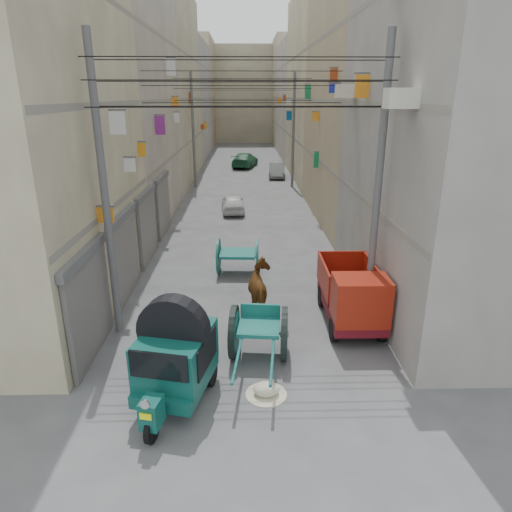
{
  "coord_description": "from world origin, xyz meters",
  "views": [
    {
      "loc": [
        0.08,
        -5.88,
        6.47
      ],
      "look_at": [
        0.38,
        6.5,
        2.09
      ],
      "focal_mm": 32.0,
      "sensor_mm": 36.0,
      "label": 1
    }
  ],
  "objects_px": {
    "distant_car_grey": "(277,170)",
    "distant_car_green": "(245,160)",
    "tonga_cart": "(259,332)",
    "second_cart": "(238,255)",
    "mini_truck": "(353,300)",
    "auto_rickshaw": "(175,355)",
    "distant_car_white": "(233,203)",
    "feed_sack": "(266,389)",
    "horse": "(263,290)"
  },
  "relations": [
    {
      "from": "distant_car_grey",
      "to": "distant_car_green",
      "type": "bearing_deg",
      "value": 118.62
    },
    {
      "from": "tonga_cart",
      "to": "second_cart",
      "type": "relative_size",
      "value": 1.99
    },
    {
      "from": "mini_truck",
      "to": "distant_car_green",
      "type": "distance_m",
      "value": 32.1
    },
    {
      "from": "auto_rickshaw",
      "to": "distant_car_grey",
      "type": "bearing_deg",
      "value": 94.82
    },
    {
      "from": "tonga_cart",
      "to": "distant_car_grey",
      "type": "relative_size",
      "value": 0.88
    },
    {
      "from": "auto_rickshaw",
      "to": "distant_car_white",
      "type": "relative_size",
      "value": 0.89
    },
    {
      "from": "mini_truck",
      "to": "distant_car_grey",
      "type": "height_order",
      "value": "mini_truck"
    },
    {
      "from": "second_cart",
      "to": "distant_car_white",
      "type": "bearing_deg",
      "value": 95.31
    },
    {
      "from": "auto_rickshaw",
      "to": "mini_truck",
      "type": "distance_m",
      "value": 5.64
    },
    {
      "from": "tonga_cart",
      "to": "distant_car_green",
      "type": "height_order",
      "value": "tonga_cart"
    },
    {
      "from": "distant_car_green",
      "to": "auto_rickshaw",
      "type": "bearing_deg",
      "value": 99.44
    },
    {
      "from": "second_cart",
      "to": "distant_car_green",
      "type": "bearing_deg",
      "value": 92.22
    },
    {
      "from": "tonga_cart",
      "to": "distant_car_white",
      "type": "bearing_deg",
      "value": 99.54
    },
    {
      "from": "auto_rickshaw",
      "to": "distant_car_white",
      "type": "xyz_separation_m",
      "value": [
        0.84,
        17.37,
        -0.59
      ]
    },
    {
      "from": "auto_rickshaw",
      "to": "distant_car_green",
      "type": "bearing_deg",
      "value": 100.46
    },
    {
      "from": "feed_sack",
      "to": "distant_car_grey",
      "type": "relative_size",
      "value": 0.16
    },
    {
      "from": "mini_truck",
      "to": "distant_car_white",
      "type": "height_order",
      "value": "mini_truck"
    },
    {
      "from": "distant_car_white",
      "to": "horse",
      "type": "bearing_deg",
      "value": 91.13
    },
    {
      "from": "auto_rickshaw",
      "to": "distant_car_green",
      "type": "height_order",
      "value": "auto_rickshaw"
    },
    {
      "from": "horse",
      "to": "distant_car_grey",
      "type": "height_order",
      "value": "horse"
    },
    {
      "from": "horse",
      "to": "distant_car_white",
      "type": "height_order",
      "value": "horse"
    },
    {
      "from": "auto_rickshaw",
      "to": "horse",
      "type": "height_order",
      "value": "auto_rickshaw"
    },
    {
      "from": "mini_truck",
      "to": "horse",
      "type": "xyz_separation_m",
      "value": [
        -2.58,
        1.02,
        -0.11
      ]
    },
    {
      "from": "feed_sack",
      "to": "distant_car_white",
      "type": "relative_size",
      "value": 0.19
    },
    {
      "from": "mini_truck",
      "to": "distant_car_green",
      "type": "xyz_separation_m",
      "value": [
        -3.08,
        31.95,
        -0.24
      ]
    },
    {
      "from": "tonga_cart",
      "to": "horse",
      "type": "bearing_deg",
      "value": 91.54
    },
    {
      "from": "distant_car_white",
      "to": "distant_car_grey",
      "type": "distance_m",
      "value": 12.4
    },
    {
      "from": "distant_car_white",
      "to": "distant_car_green",
      "type": "relative_size",
      "value": 0.68
    },
    {
      "from": "auto_rickshaw",
      "to": "mini_truck",
      "type": "bearing_deg",
      "value": 47.42
    },
    {
      "from": "distant_car_white",
      "to": "feed_sack",
      "type": "bearing_deg",
      "value": 89.64
    },
    {
      "from": "tonga_cart",
      "to": "distant_car_green",
      "type": "distance_m",
      "value": 33.45
    },
    {
      "from": "tonga_cart",
      "to": "horse",
      "type": "distance_m",
      "value": 2.52
    },
    {
      "from": "distant_car_white",
      "to": "distant_car_grey",
      "type": "height_order",
      "value": "distant_car_grey"
    },
    {
      "from": "tonga_cart",
      "to": "distant_car_green",
      "type": "bearing_deg",
      "value": 96.3
    },
    {
      "from": "horse",
      "to": "tonga_cart",
      "type": "bearing_deg",
      "value": 76.81
    },
    {
      "from": "second_cart",
      "to": "auto_rickshaw",
      "type": "bearing_deg",
      "value": -96.52
    },
    {
      "from": "auto_rickshaw",
      "to": "second_cart",
      "type": "height_order",
      "value": "auto_rickshaw"
    },
    {
      "from": "feed_sack",
      "to": "second_cart",
      "type": "bearing_deg",
      "value": 95.57
    },
    {
      "from": "horse",
      "to": "distant_car_white",
      "type": "bearing_deg",
      "value": -93.68
    },
    {
      "from": "second_cart",
      "to": "distant_car_green",
      "type": "distance_m",
      "value": 27.49
    },
    {
      "from": "auto_rickshaw",
      "to": "second_cart",
      "type": "distance_m",
      "value": 7.76
    },
    {
      "from": "mini_truck",
      "to": "horse",
      "type": "bearing_deg",
      "value": 159.12
    },
    {
      "from": "second_cart",
      "to": "distant_car_grey",
      "type": "bearing_deg",
      "value": 85.09
    },
    {
      "from": "auto_rickshaw",
      "to": "distant_car_grey",
      "type": "xyz_separation_m",
      "value": [
        4.22,
        29.31,
        -0.52
      ]
    },
    {
      "from": "distant_car_white",
      "to": "distant_car_green",
      "type": "height_order",
      "value": "distant_car_green"
    },
    {
      "from": "auto_rickshaw",
      "to": "horse",
      "type": "relative_size",
      "value": 1.48
    },
    {
      "from": "tonga_cart",
      "to": "distant_car_white",
      "type": "height_order",
      "value": "tonga_cart"
    },
    {
      "from": "distant_car_white",
      "to": "auto_rickshaw",
      "type": "bearing_deg",
      "value": 83.04
    },
    {
      "from": "second_cart",
      "to": "horse",
      "type": "bearing_deg",
      "value": -73.98
    },
    {
      "from": "distant_car_white",
      "to": "mini_truck",
      "type": "bearing_deg",
      "value": 100.82
    }
  ]
}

